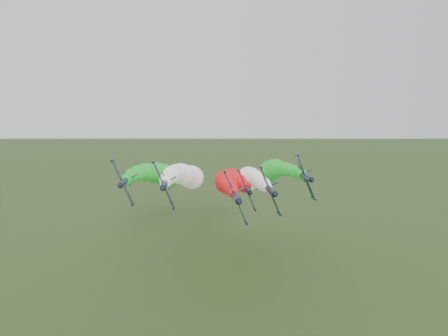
{
  "coord_description": "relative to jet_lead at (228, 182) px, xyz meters",
  "views": [
    {
      "loc": [
        -13.88,
        -96.3,
        51.83
      ],
      "look_at": [
        -6.85,
        -3.01,
        40.63
      ],
      "focal_mm": 35.0,
      "sensor_mm": 36.0,
      "label": 1
    }
  ],
  "objects": [
    {
      "name": "jet_inner_right",
      "position": [
        7.77,
        6.39,
        0.01
      ],
      "size": [
        12.7,
        91.36,
        19.32
      ],
      "rotation": [
        0.0,
        1.17,
        0.0
      ],
      "color": "black",
      "rests_on": "ground"
    },
    {
      "name": "jet_outer_right",
      "position": [
        17.23,
        15.53,
        1.4
      ],
      "size": [
        12.71,
        91.37,
        19.33
      ],
      "rotation": [
        0.0,
        1.17,
        0.0
      ],
      "color": "black",
      "rests_on": "ground"
    },
    {
      "name": "jet_trail",
      "position": [
        5.22,
        23.95,
        -2.79
      ],
      "size": [
        12.51,
        91.18,
        19.14
      ],
      "rotation": [
        0.0,
        1.17,
        0.0
      ],
      "color": "black",
      "rests_on": "ground"
    },
    {
      "name": "jet_outer_left",
      "position": [
        -23.0,
        16.26,
        0.52
      ],
      "size": [
        12.9,
        91.56,
        19.53
      ],
      "rotation": [
        0.0,
        1.17,
        0.0
      ],
      "color": "black",
      "rests_on": "ground"
    },
    {
      "name": "jet_lead",
      "position": [
        0.0,
        0.0,
        0.0
      ],
      "size": [
        12.63,
        91.29,
        19.26
      ],
      "rotation": [
        0.0,
        1.17,
        0.0
      ],
      "color": "black",
      "rests_on": "ground"
    },
    {
      "name": "jet_inner_left",
      "position": [
        -13.82,
        12.4,
        0.48
      ],
      "size": [
        13.03,
        91.69,
        19.65
      ],
      "rotation": [
        0.0,
        1.17,
        0.0
      ],
      "color": "black",
      "rests_on": "ground"
    }
  ]
}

